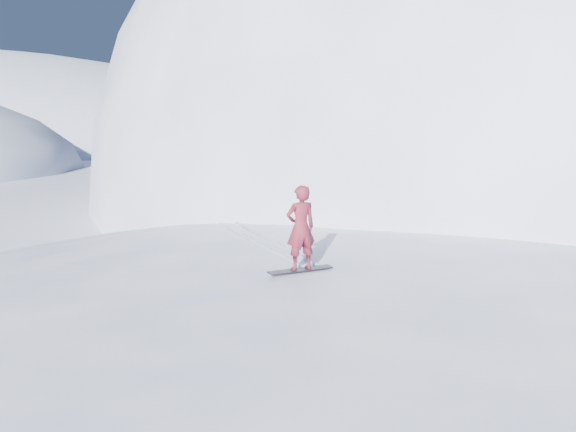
# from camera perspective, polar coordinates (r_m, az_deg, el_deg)

# --- Properties ---
(ground) EXTENTS (400.00, 400.00, 0.00)m
(ground) POSITION_cam_1_polar(r_m,az_deg,el_deg) (12.97, 13.87, -17.28)
(ground) COLOR white
(ground) RESTS_ON ground
(near_ridge) EXTENTS (36.00, 28.00, 4.80)m
(near_ridge) POSITION_cam_1_polar(r_m,az_deg,el_deg) (15.78, 11.44, -12.04)
(near_ridge) COLOR white
(near_ridge) RESTS_ON ground
(summit_peak) EXTENTS (60.00, 56.00, 56.00)m
(summit_peak) POSITION_cam_1_polar(r_m,az_deg,el_deg) (45.88, 21.15, 2.09)
(summit_peak) COLOR white
(summit_peak) RESTS_ON ground
(peak_shoulder) EXTENTS (28.00, 24.00, 18.00)m
(peak_shoulder) POSITION_cam_1_polar(r_m,az_deg,el_deg) (34.38, 11.37, 0.08)
(peak_shoulder) COLOR white
(peak_shoulder) RESTS_ON ground
(wind_bumps) EXTENTS (16.00, 14.40, 1.00)m
(wind_bumps) POSITION_cam_1_polar(r_m,az_deg,el_deg) (14.41, 7.49, -14.14)
(wind_bumps) COLOR white
(wind_bumps) RESTS_ON ground
(snowboard) EXTENTS (1.58, 0.48, 0.03)m
(snowboard) POSITION_cam_1_polar(r_m,az_deg,el_deg) (12.97, 1.28, -5.48)
(snowboard) COLOR black
(snowboard) RESTS_ON near_ridge
(snowboarder) EXTENTS (0.76, 0.55, 1.95)m
(snowboarder) POSITION_cam_1_polar(r_m,az_deg,el_deg) (12.74, 1.30, -1.20)
(snowboarder) COLOR maroon
(snowboarder) RESTS_ON snowboard
(board_tracks) EXTENTS (1.39, 5.96, 0.04)m
(board_tracks) POSITION_cam_1_polar(r_m,az_deg,el_deg) (15.97, -2.59, -2.47)
(board_tracks) COLOR silver
(board_tracks) RESTS_ON ground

